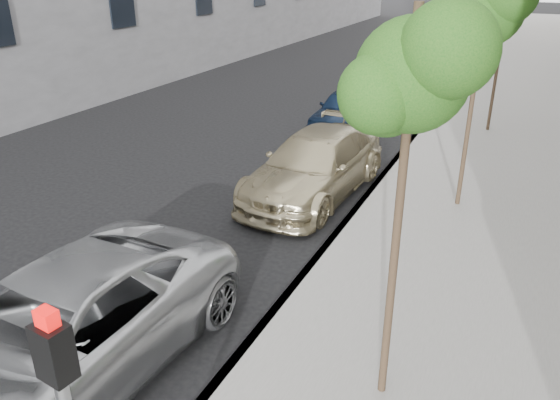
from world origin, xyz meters
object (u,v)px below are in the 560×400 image
Objects in this scene: sedan_blue at (346,109)px; sedan_rear at (446,55)px; tree_near at (415,77)px; minivan at (57,333)px; sedan_black at (396,79)px; tree_far at (508,6)px; tree_mid at (487,8)px; suv at (315,165)px.

sedan_rear is at bearing 86.42° from sedan_blue.
tree_near is 5.47m from minivan.
sedan_blue is 5.53m from sedan_black.
tree_far reaches higher than sedan_black.
sedan_black is at bearing 111.22° from tree_mid.
tree_far reaches higher than sedan_rear.
minivan is 13.22m from sedan_blue.
tree_mid is at bearing -90.00° from tree_far.
tree_near is 0.94× the size of suv.
tree_mid is 1.27× the size of sedan_black.
tree_far is at bearing 77.02° from minivan.
minivan is 26.04m from sedan_rear.
minivan is 1.39× the size of sedan_black.
tree_mid is 1.33× the size of sedan_blue.
tree_near is at bearing -90.00° from tree_mid.
minivan is at bearing -86.45° from sedan_blue.
sedan_blue is at bearing -102.95° from sedan_black.
tree_mid is 4.96m from suv.
suv is (-3.33, 5.94, -3.45)m from tree_near.
minivan is 1.46× the size of sedan_blue.
tree_near is at bearing -90.00° from tree_far.
suv reaches higher than sedan_blue.
tree_near is at bearing -86.15° from sedan_black.
sedan_blue is at bearing 110.91° from tree_near.
tree_mid is at bearing 13.38° from suv.
tree_far is at bearing 90.00° from tree_near.
tree_far is at bearing -69.15° from sedan_rear.
sedan_black is (-4.17, 10.73, -3.71)m from tree_mid.
suv reaches higher than sedan_black.
sedan_black is 7.35m from sedan_rear.
sedan_rear is (0.00, 18.59, -0.11)m from suv.
minivan is at bearing -91.42° from suv.
tree_far is 15.38m from minivan.
minivan is at bearing -99.27° from sedan_black.
minivan reaches higher than sedan_blue.
sedan_black reaches higher than sedan_blue.
tree_far is 6.80m from sedan_black.
sedan_blue is (-0.46, 13.22, -0.13)m from minivan.
minivan is at bearing -86.75° from sedan_rear.
tree_far is 0.90× the size of suv.
sedan_blue is at bearing 105.12° from suv.
sedan_black is (-0.15, 18.73, -0.12)m from minivan.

